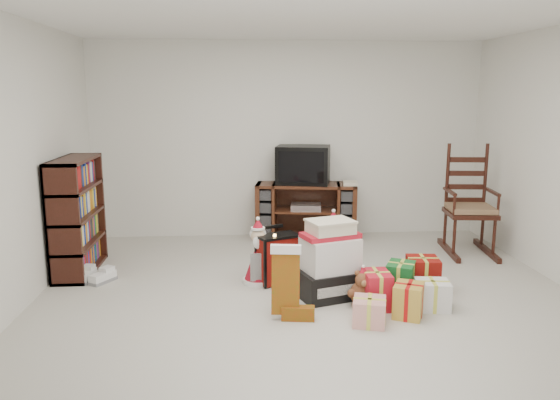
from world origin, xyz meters
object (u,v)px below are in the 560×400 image
object	(u,v)px
red_suitcase	(278,259)
mrs_claus_figurine	(258,258)
sneaker_pair	(95,277)
crt_television	(303,165)
santa_figurine	(333,249)
teddy_bear	(362,290)
tv_stand	(306,211)
gift_pile	(330,264)
gift_cluster	(402,292)
rocking_chair	(468,214)
bookshelf	(77,218)

from	to	relation	value
red_suitcase	mrs_claus_figurine	xyz separation A→B (m)	(-0.19, 0.03, 0.00)
sneaker_pair	crt_television	xyz separation A→B (m)	(2.26, 1.48, 0.91)
santa_figurine	mrs_claus_figurine	xyz separation A→B (m)	(-0.79, -0.27, -0.00)
red_suitcase	sneaker_pair	size ratio (longest dim) A/B	1.48
red_suitcase	teddy_bear	size ratio (longest dim) A/B	1.80
red_suitcase	mrs_claus_figurine	bearing A→B (deg)	146.73
crt_television	red_suitcase	bearing A→B (deg)	-91.84
tv_stand	santa_figurine	xyz separation A→B (m)	(0.12, -1.33, -0.11)
tv_stand	crt_television	distance (m)	0.60
tv_stand	sneaker_pair	xyz separation A→B (m)	(-2.30, -1.46, -0.31)
gift_pile	teddy_bear	world-z (taller)	gift_pile
tv_stand	gift_cluster	bearing A→B (deg)	-68.14
red_suitcase	sneaker_pair	world-z (taller)	red_suitcase
tv_stand	mrs_claus_figurine	distance (m)	1.74
gift_pile	mrs_claus_figurine	distance (m)	0.77
teddy_bear	mrs_claus_figurine	xyz separation A→B (m)	(-0.90, 0.66, 0.11)
rocking_chair	gift_cluster	world-z (taller)	rocking_chair
gift_pile	tv_stand	bearing A→B (deg)	70.80
santa_figurine	crt_television	bearing A→B (deg)	96.92
mrs_claus_figurine	gift_cluster	bearing A→B (deg)	-30.07
bookshelf	mrs_claus_figurine	bearing A→B (deg)	-14.98
sneaker_pair	mrs_claus_figurine	bearing A→B (deg)	12.68
santa_figurine	sneaker_pair	distance (m)	2.43
red_suitcase	mrs_claus_figurine	world-z (taller)	mrs_claus_figurine
red_suitcase	gift_cluster	size ratio (longest dim) A/B	0.51
gift_pile	red_suitcase	distance (m)	0.60
rocking_chair	gift_pile	bearing A→B (deg)	-137.81
mrs_claus_figurine	rocking_chair	bearing A→B (deg)	20.00
gift_pile	santa_figurine	size ratio (longest dim) A/B	1.08
bookshelf	rocking_chair	bearing A→B (deg)	5.36
gift_pile	bookshelf	bearing A→B (deg)	141.13
rocking_chair	gift_pile	distance (m)	2.28
bookshelf	tv_stand	bearing A→B (deg)	23.67
red_suitcase	santa_figurine	distance (m)	0.67
gift_pile	teddy_bear	size ratio (longest dim) A/B	2.21
bookshelf	teddy_bear	world-z (taller)	bookshelf
red_suitcase	teddy_bear	xyz separation A→B (m)	(0.71, -0.63, -0.11)
rocking_chair	sneaker_pair	xyz separation A→B (m)	(-4.12, -0.76, -0.40)
santa_figurine	tv_stand	bearing A→B (deg)	95.32
gift_pile	teddy_bear	distance (m)	0.39
red_suitcase	mrs_claus_figurine	size ratio (longest dim) A/B	0.89
red_suitcase	rocking_chair	bearing A→B (deg)	-1.64
bookshelf	rocking_chair	size ratio (longest dim) A/B	0.91
red_suitcase	teddy_bear	bearing A→B (deg)	-65.65
mrs_claus_figurine	gift_cluster	size ratio (longest dim) A/B	0.58
rocking_chair	red_suitcase	xyz separation A→B (m)	(-2.30, -0.94, -0.20)
tv_stand	red_suitcase	bearing A→B (deg)	-98.18
santa_figurine	teddy_bear	bearing A→B (deg)	-83.43
tv_stand	mrs_claus_figurine	xyz separation A→B (m)	(-0.67, -1.61, -0.11)
bookshelf	sneaker_pair	bearing A→B (deg)	-56.96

